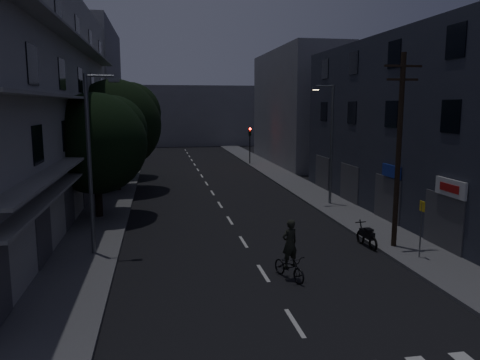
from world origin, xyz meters
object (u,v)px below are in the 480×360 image
object	(u,v)px
utility_pole	(399,147)
motorcycle	(367,237)
bus_stop_sign	(422,219)
cyclist	(289,259)

from	to	relation	value
utility_pole	motorcycle	xyz separation A→B (m)	(-1.13, 0.55, -4.38)
utility_pole	bus_stop_sign	xyz separation A→B (m)	(0.28, -1.78, -2.98)
utility_pole	cyclist	xyz separation A→B (m)	(-6.02, -2.95, -4.05)
cyclist	bus_stop_sign	bearing A→B (deg)	-10.32
utility_pole	cyclist	world-z (taller)	utility_pole
utility_pole	bus_stop_sign	distance (m)	3.48
utility_pole	cyclist	distance (m)	7.83
utility_pole	bus_stop_sign	world-z (taller)	utility_pole
bus_stop_sign	motorcycle	size ratio (longest dim) A/B	1.31
bus_stop_sign	motorcycle	xyz separation A→B (m)	(-1.40, 2.33, -1.40)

